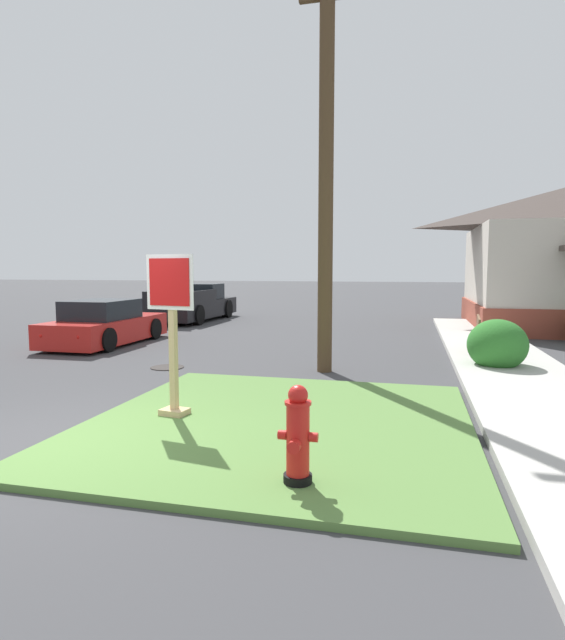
% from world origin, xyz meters
% --- Properties ---
extents(ground_plane, '(160.00, 160.00, 0.00)m').
position_xyz_m(ground_plane, '(0.00, 0.00, 0.00)').
color(ground_plane, '#3D3D3F').
extents(grass_corner_patch, '(5.00, 5.25, 0.08)m').
position_xyz_m(grass_corner_patch, '(2.53, 1.52, 0.04)').
color(grass_corner_patch, '#567F3D').
rests_on(grass_corner_patch, ground).
extents(sidewalk_strip, '(2.20, 19.92, 0.12)m').
position_xyz_m(sidewalk_strip, '(6.23, 6.50, 0.06)').
color(sidewalk_strip, '#B2AFA8').
rests_on(sidewalk_strip, ground).
extents(fire_hydrant, '(0.38, 0.34, 0.94)m').
position_xyz_m(fire_hydrant, '(3.20, -0.41, 0.53)').
color(fire_hydrant, black).
rests_on(fire_hydrant, grass_corner_patch).
extents(stop_sign, '(0.74, 0.34, 2.22)m').
position_xyz_m(stop_sign, '(1.05, 1.41, 1.17)').
color(stop_sign, tan).
rests_on(stop_sign, grass_corner_patch).
extents(manhole_cover, '(0.70, 0.70, 0.02)m').
position_xyz_m(manhole_cover, '(-0.80, 4.90, 0.01)').
color(manhole_cover, black).
rests_on(manhole_cover, ground).
extents(parked_sedan_red, '(1.87, 4.09, 1.25)m').
position_xyz_m(parked_sedan_red, '(-4.05, 7.64, 0.54)').
color(parked_sedan_red, red).
rests_on(parked_sedan_red, ground).
extents(pickup_truck_black, '(2.02, 5.22, 1.48)m').
position_xyz_m(pickup_truck_black, '(-4.37, 14.51, 0.62)').
color(pickup_truck_black, black).
rests_on(pickup_truck_black, ground).
extents(street_bench, '(0.54, 1.57, 0.85)m').
position_xyz_m(street_bench, '(5.91, 7.89, 0.59)').
color(street_bench, brown).
rests_on(street_bench, sidewalk_strip).
extents(utility_pole, '(1.32, 0.30, 8.60)m').
position_xyz_m(utility_pole, '(2.52, 5.32, 4.45)').
color(utility_pole, '#4C3823').
rests_on(utility_pole, ground).
extents(shrub_by_curb, '(1.20, 1.20, 1.07)m').
position_xyz_m(shrub_by_curb, '(5.98, 6.29, 0.53)').
color(shrub_by_curb, '#2C7128').
rests_on(shrub_by_curb, ground).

